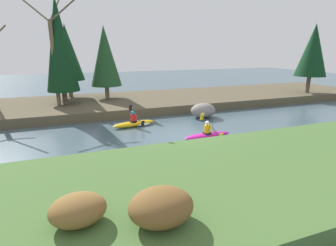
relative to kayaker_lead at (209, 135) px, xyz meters
The scene contains 13 objects.
ground_plane 1.44m from the kayaker_lead, 153.73° to the left, with size 90.00×90.00×0.00m, color #425660.
riverbank_near 5.22m from the kayaker_lead, 104.21° to the right, with size 44.00×6.65×0.75m.
riverbank_far 9.74m from the kayaker_lead, 97.56° to the left, with size 44.00×8.13×0.65m.
conifer_tree_mid_left 12.70m from the kayaker_lead, 128.39° to the left, with size 2.33×2.33×7.67m.
conifer_tree_centre 14.70m from the kayaker_lead, 119.18° to the left, with size 2.59×2.59×6.06m.
conifer_tree_mid_right 12.05m from the kayaker_lead, 110.30° to the left, with size 2.52×2.52×5.88m.
conifer_tree_right 16.66m from the kayaker_lead, 25.89° to the left, with size 2.79×2.79×6.28m.
bare_tree_mid_upstream 12.53m from the kayaker_lead, 130.78° to the left, with size 4.37×4.32×8.00m.
shrub_clump_nearest 9.30m from the kayaker_lead, 138.06° to the right, with size 1.31×1.09×0.71m.
shrub_clump_second 8.56m from the kayaker_lead, 126.65° to the right, with size 1.54×1.28×0.83m.
kayaker_lead is the anchor object (origin of this frame).
kayaker_middle 4.89m from the kayaker_lead, 130.68° to the left, with size 2.80×2.07×1.20m.
boulder_midstream 4.57m from the kayaker_lead, 66.81° to the left, with size 1.81×1.42×1.02m.
Camera 1 is at (-5.48, -12.47, 4.66)m, focal length 28.00 mm.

